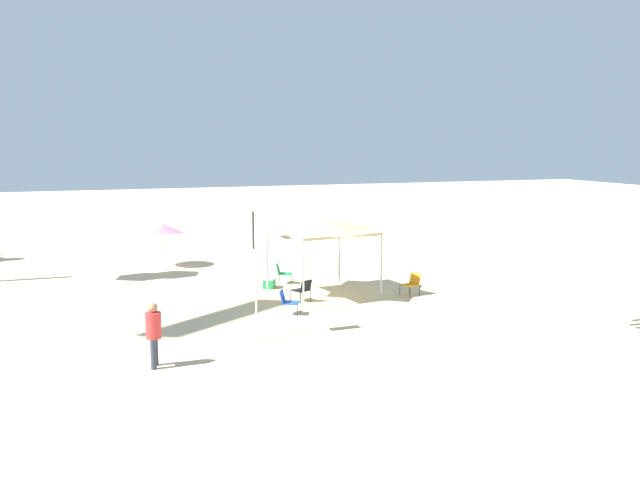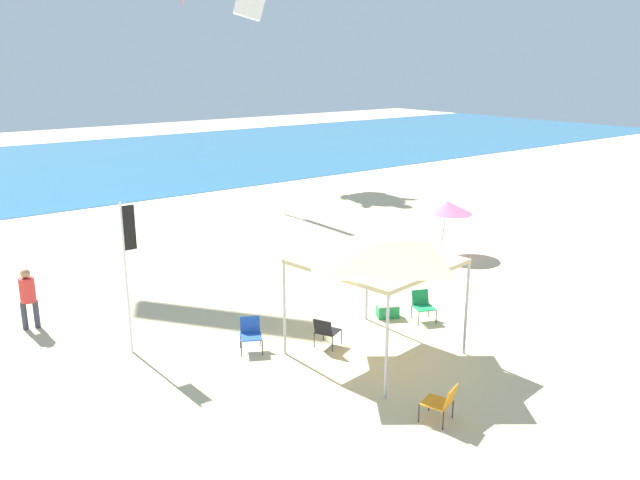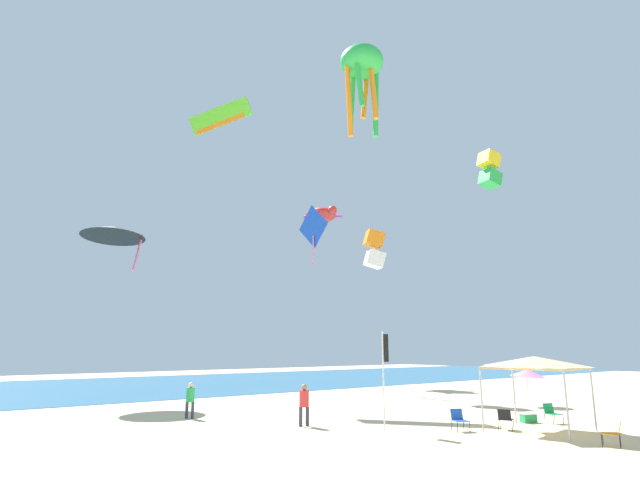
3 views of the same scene
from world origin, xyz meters
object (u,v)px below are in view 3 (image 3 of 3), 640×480
at_px(folding_chair_facing_ocean, 551,412).
at_px(kite_octopus_green, 362,66).
at_px(cooler_box, 528,418).
at_px(kite_diamond_blue, 313,229).
at_px(folding_chair_near_cooler, 459,418).
at_px(folding_chair_left_of_tent, 505,418).
at_px(kite_box_orange, 374,249).
at_px(beach_umbrella, 528,373).
at_px(folding_chair_right_of_tent, 614,432).
at_px(kite_box_yellow, 489,169).
at_px(kite_parafoil_lime, 221,117).
at_px(person_kite_handler, 190,397).
at_px(person_by_tent, 304,401).
at_px(kite_turtle_red, 321,215).
at_px(canopy_tent, 535,363).
at_px(kite_delta_black, 114,232).
at_px(banner_flag, 384,371).

bearing_deg(folding_chair_facing_ocean, kite_octopus_green, -162.94).
height_order(cooler_box, kite_diamond_blue, kite_diamond_blue).
height_order(folding_chair_near_cooler, folding_chair_left_of_tent, same).
bearing_deg(kite_box_orange, kite_octopus_green, 163.84).
distance_m(beach_umbrella, kite_diamond_blue, 21.26).
distance_m(folding_chair_right_of_tent, kite_diamond_blue, 29.92).
distance_m(kite_diamond_blue, kite_box_yellow, 15.17).
distance_m(folding_chair_right_of_tent, kite_box_orange, 21.19).
bearing_deg(kite_parafoil_lime, kite_box_yellow, -171.51).
bearing_deg(person_kite_handler, folding_chair_right_of_tent, 165.32).
height_order(kite_parafoil_lime, kite_octopus_green, kite_parafoil_lime).
distance_m(person_kite_handler, kite_box_yellow, 28.82).
distance_m(beach_umbrella, kite_octopus_green, 19.82).
distance_m(person_by_tent, kite_turtle_red, 32.43).
bearing_deg(kite_octopus_green, beach_umbrella, 155.76).
bearing_deg(canopy_tent, kite_box_yellow, 35.50).
relative_size(kite_delta_black, kite_diamond_blue, 1.07).
height_order(banner_flag, kite_octopus_green, kite_octopus_green).
height_order(folding_chair_facing_ocean, folding_chair_near_cooler, same).
height_order(kite_delta_black, kite_turtle_red, kite_turtle_red).
height_order(folding_chair_left_of_tent, kite_diamond_blue, kite_diamond_blue).
relative_size(canopy_tent, cooler_box, 4.96).
bearing_deg(kite_box_orange, kite_parafoil_lime, 72.48).
bearing_deg(folding_chair_left_of_tent, kite_box_yellow, -83.18).
xyz_separation_m(person_by_tent, kite_box_yellow, (21.18, 3.70, 16.07)).
height_order(beach_umbrella, folding_chair_near_cooler, beach_umbrella).
bearing_deg(kite_box_orange, person_kite_handler, 129.01).
bearing_deg(kite_delta_black, folding_chair_right_of_tent, 144.06).
bearing_deg(kite_box_yellow, folding_chair_left_of_tent, -46.19).
distance_m(person_kite_handler, kite_box_orange, 17.40).
bearing_deg(kite_turtle_red, cooler_box, -17.39).
distance_m(beach_umbrella, folding_chair_near_cooler, 10.80).
xyz_separation_m(folding_chair_near_cooler, kite_octopus_green, (-5.19, -0.25, 13.24)).
bearing_deg(folding_chair_right_of_tent, folding_chair_facing_ocean, -152.14).
bearing_deg(folding_chair_left_of_tent, folding_chair_near_cooler, 31.43).
bearing_deg(folding_chair_right_of_tent, canopy_tent, -128.70).
distance_m(folding_chair_near_cooler, kite_diamond_blue, 25.88).
xyz_separation_m(folding_chair_right_of_tent, banner_flag, (-3.60, 6.97, 1.84)).
xyz_separation_m(folding_chair_near_cooler, kite_diamond_blue, (8.94, 20.67, 12.76)).
bearing_deg(beach_umbrella, kite_diamond_blue, 94.50).
relative_size(banner_flag, kite_delta_black, 0.67).
xyz_separation_m(beach_umbrella, person_kite_handler, (-17.03, 7.26, -0.85)).
xyz_separation_m(canopy_tent, person_kite_handler, (-8.98, 12.15, -1.66)).
relative_size(beach_umbrella, kite_turtle_red, 0.47).
distance_m(canopy_tent, cooler_box, 3.44).
xyz_separation_m(beach_umbrella, folding_chair_right_of_tent, (-9.13, -8.07, -1.32)).
height_order(folding_chair_right_of_tent, kite_turtle_red, kite_turtle_red).
distance_m(folding_chair_facing_ocean, folding_chair_left_of_tent, 3.29).
relative_size(folding_chair_near_cooler, kite_parafoil_lime, 0.20).
xyz_separation_m(folding_chair_right_of_tent, kite_turtle_red, (13.31, 31.69, 16.06)).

